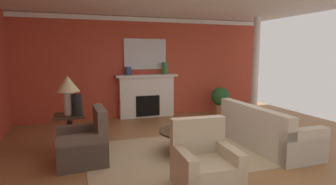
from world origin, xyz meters
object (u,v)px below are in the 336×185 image
table_lamp (68,88)px  vase_mantel_right (165,68)px  sofa (265,132)px  mantel_mirror (145,54)px  coffee_table (186,136)px  armchair_facing_fireplace (205,167)px  vase_on_side_table (77,105)px  armchair_near_window (84,146)px  vase_mantel_left (128,71)px  fireplace (147,97)px  potted_plant (220,98)px  side_table (70,130)px

table_lamp → vase_mantel_right: size_ratio=2.13×
sofa → vase_mantel_right: bearing=107.2°
mantel_mirror → coffee_table: size_ratio=1.25×
armchair_facing_fireplace → vase_on_side_table: (-1.62, 2.13, 0.59)m
armchair_near_window → vase_mantel_left: (1.34, 2.98, 1.06)m
fireplace → table_lamp: size_ratio=2.40×
fireplace → armchair_near_window: (-1.89, -3.03, -0.28)m
fireplace → sofa: fireplace is taller
coffee_table → potted_plant: potted_plant is taller
vase_mantel_left → potted_plant: size_ratio=0.28×
fireplace → side_table: bearing=-133.2°
armchair_facing_fireplace → coffee_table: bearing=78.5°
armchair_facing_fireplace → vase_mantel_left: bearing=92.6°
sofa → armchair_facing_fireplace: 2.25m
table_lamp → potted_plant: table_lamp is taller
mantel_mirror → sofa: (1.57, -3.46, -1.55)m
fireplace → vase_mantel_right: vase_mantel_right is taller
armchair_near_window → side_table: 0.81m
sofa → vase_mantel_right: vase_mantel_right is taller
table_lamp → vase_mantel_left: (1.57, 2.21, 0.14)m
armchair_near_window → vase_mantel_left: vase_mantel_left is taller
table_lamp → vase_mantel_right: (2.67, 2.21, 0.20)m
table_lamp → vase_mantel_right: 3.47m
mantel_mirror → sofa: mantel_mirror is taller
fireplace → sofa: (1.57, -3.34, -0.29)m
vase_on_side_table → potted_plant: bearing=25.7°
vase_mantel_left → vase_on_side_table: bearing=-121.3°
vase_on_side_table → potted_plant: vase_on_side_table is taller
vase_mantel_left → vase_on_side_table: 2.77m
sofa → side_table: sofa is taller
armchair_near_window → vase_mantel_right: (2.44, 2.98, 1.12)m
fireplace → potted_plant: 2.27m
fireplace → sofa: bearing=-64.8°
vase_on_side_table → potted_plant: (4.21, 2.03, -0.41)m
armchair_facing_fireplace → potted_plant: bearing=58.1°
side_table → vase_mantel_right: 3.61m
table_lamp → vase_mantel_right: vase_mantel_right is taller
fireplace → sofa: size_ratio=0.86×
mantel_mirror → table_lamp: mantel_mirror is taller
side_table → armchair_near_window: bearing=-73.3°
fireplace → coffee_table: (-0.07, -3.15, -0.26)m
side_table → vase_mantel_left: vase_mantel_left is taller
potted_plant → vase_on_side_table: bearing=-154.3°
vase_mantel_right → coffee_table: bearing=-101.3°
sofa → vase_mantel_left: vase_mantel_left is taller
mantel_mirror → potted_plant: (2.24, -0.47, -1.35)m
fireplace → vase_mantel_right: bearing=-5.2°
coffee_table → vase_mantel_right: 3.35m
armchair_near_window → side_table: size_ratio=1.36×
vase_mantel_left → potted_plant: (2.79, -0.30, -0.88)m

